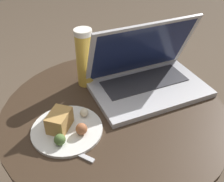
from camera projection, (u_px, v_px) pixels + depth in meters
name	position (u px, v px, depth m)	size (l,w,h in m)	color
table	(114.00, 145.00, 0.91)	(0.70, 0.70, 0.53)	#515156
laptop	(147.00, 76.00, 0.88)	(0.41, 0.30, 0.23)	silver
beer_glass	(85.00, 58.00, 0.87)	(0.06, 0.06, 0.20)	gold
snack_plate	(66.00, 127.00, 0.73)	(0.20, 0.20, 0.06)	silver
fork	(62.00, 146.00, 0.69)	(0.14, 0.13, 0.00)	silver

